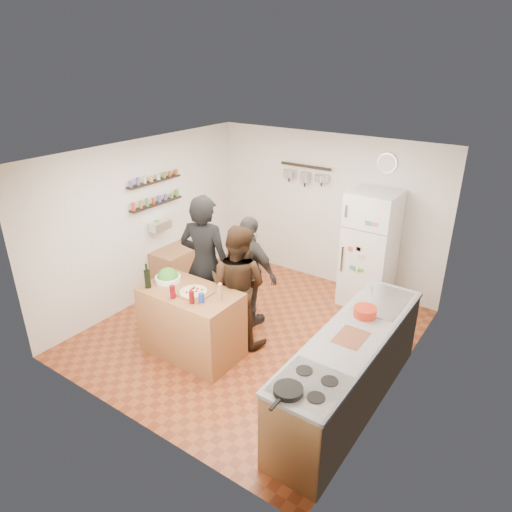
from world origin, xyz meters
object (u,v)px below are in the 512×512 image
Objects in this scene: pepper_mill at (220,293)px; side_table at (179,269)px; person_left at (205,264)px; fridge at (370,249)px; salad_bowl at (168,279)px; salt_canister at (201,298)px; person_back at (249,272)px; wall_clock at (387,163)px; wine_bottle at (148,279)px; red_bowl at (365,312)px; counter_run at (350,371)px; skillet at (288,390)px; prep_island at (192,323)px; person_center at (238,286)px.

side_table is at bearing 148.12° from pepper_mill.
person_left is 1.09× the size of fridge.
salad_bowl is 1.59m from side_table.
salt_canister is at bearing -131.42° from pepper_mill.
fridge reaches higher than person_back.
wall_clock is 3.65m from side_table.
side_table is (-0.87, 1.40, -0.66)m from wine_bottle.
person_back is at bearing 169.24° from red_bowl.
person_back is 2.07m from counter_run.
salad_bowl is at bearing 65.41° from person_back.
counter_run is at bearing 4.90° from salad_bowl.
person_back is 2.63m from skillet.
prep_island is 1.10m from person_back.
wine_bottle is at bearing -58.15° from side_table.
pepper_mill is at bearing -31.88° from side_table.
prep_island is 4.71× the size of skillet.
salt_canister reaches higher than counter_run.
pepper_mill is at bearing 112.39° from person_back.
wine_bottle reaches higher than salt_canister.
pepper_mill is 0.11× the size of person_center.
salt_canister is 1.88m from counter_run.
fridge is (-0.75, 2.30, 0.45)m from counter_run.
salt_canister is at bearing -21.80° from prep_island.
fridge reaches higher than wine_bottle.
fridge is at bearing 27.17° from side_table.
prep_island is 0.76m from person_center.
wine_bottle reaches higher than prep_island.
person_center is at bearing 169.92° from counter_run.
salad_bowl is 0.41× the size of side_table.
prep_island is at bearing 23.75° from wine_bottle.
salt_canister is at bearing -167.77° from counter_run.
salt_canister reaches higher than skillet.
fridge reaches higher than salad_bowl.
prep_island is 0.75× the size of person_center.
person_left reaches higher than counter_run.
salad_bowl is 2.57m from skillet.
salt_canister is 0.45× the size of red_bowl.
wall_clock is at bearing 99.73° from skillet.
prep_island is 1.56× the size of side_table.
skillet is 0.33× the size of side_table.
person_center is (0.02, 0.69, -0.13)m from salt_canister.
salad_bowl is 1.24× the size of skillet.
person_back reaches higher than salt_canister.
salt_canister is at bearing -37.93° from side_table.
person_back is (0.60, 0.98, -0.13)m from salad_bowl.
salt_canister reaches higher than side_table.
pepper_mill is 0.61× the size of wall_clock.
prep_island is 0.77× the size of person_back.
person_center is (0.57, -0.01, -0.15)m from person_left.
prep_island is 6.82× the size of pepper_mill.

